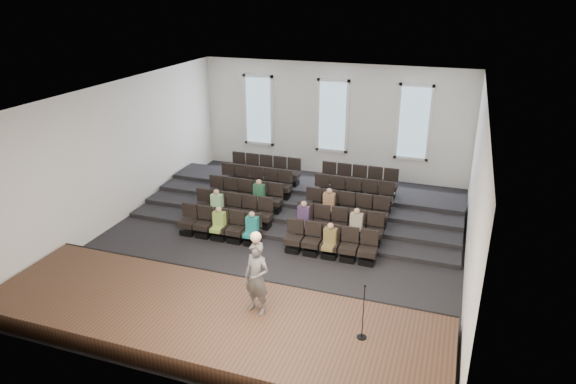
{
  "coord_description": "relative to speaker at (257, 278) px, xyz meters",
  "views": [
    {
      "loc": [
        5.36,
        -14.58,
        8.01
      ],
      "look_at": [
        0.16,
        0.5,
        1.59
      ],
      "focal_mm": 32.0,
      "sensor_mm": 36.0,
      "label": 1
    }
  ],
  "objects": [
    {
      "name": "mic_stand",
      "position": [
        2.66,
        -0.19,
        -0.53
      ],
      "size": [
        0.23,
        0.23,
        1.4
      ],
      "color": "black",
      "rests_on": "stage"
    },
    {
      "name": "ground",
      "position": [
        -1.15,
        4.68,
        -1.44
      ],
      "size": [
        14.0,
        14.0,
        0.0
      ],
      "primitive_type": "plane",
      "color": "black",
      "rests_on": "ground"
    },
    {
      "name": "ceiling",
      "position": [
        -1.15,
        4.68,
        3.57
      ],
      "size": [
        12.0,
        14.0,
        0.02
      ],
      "primitive_type": "cube",
      "color": "white",
      "rests_on": "ground"
    },
    {
      "name": "audience",
      "position": [
        -1.15,
        5.0,
        -0.63
      ],
      "size": [
        5.45,
        2.64,
        1.1
      ],
      "color": "#8FB849",
      "rests_on": "seating_rows"
    },
    {
      "name": "stage",
      "position": [
        -1.15,
        -0.42,
        -1.19
      ],
      "size": [
        11.8,
        3.6,
        0.5
      ],
      "primitive_type": "cube",
      "color": "#44311D",
      "rests_on": "ground"
    },
    {
      "name": "seating_rows",
      "position": [
        -1.15,
        6.22,
        -0.76
      ],
      "size": [
        6.8,
        4.7,
        1.67
      ],
      "color": "black",
      "rests_on": "ground"
    },
    {
      "name": "risers",
      "position": [
        -1.15,
        7.85,
        -1.25
      ],
      "size": [
        11.8,
        4.8,
        0.6
      ],
      "color": "black",
      "rests_on": "ground"
    },
    {
      "name": "wall_left",
      "position": [
        -7.17,
        4.68,
        1.06
      ],
      "size": [
        0.04,
        14.0,
        5.0
      ],
      "primitive_type": "cube",
      "color": "silver",
      "rests_on": "ground"
    },
    {
      "name": "wall_back",
      "position": [
        -1.15,
        11.7,
        1.06
      ],
      "size": [
        12.0,
        0.04,
        5.0
      ],
      "primitive_type": "cube",
      "color": "silver",
      "rests_on": "ground"
    },
    {
      "name": "speaker",
      "position": [
        0.0,
        0.0,
        0.0
      ],
      "size": [
        0.78,
        0.6,
        1.89
      ],
      "primitive_type": "imported",
      "rotation": [
        0.0,
        0.0,
        -0.25
      ],
      "color": "#545150",
      "rests_on": "stage"
    },
    {
      "name": "windows",
      "position": [
        -1.15,
        11.63,
        1.26
      ],
      "size": [
        8.44,
        0.1,
        3.24
      ],
      "color": "white",
      "rests_on": "wall_back"
    },
    {
      "name": "stage_lip",
      "position": [
        -1.15,
        1.35,
        -1.19
      ],
      "size": [
        11.8,
        0.06,
        0.52
      ],
      "primitive_type": "cube",
      "color": "black",
      "rests_on": "ground"
    },
    {
      "name": "wall_front",
      "position": [
        -1.15,
        -2.34,
        1.06
      ],
      "size": [
        12.0,
        0.04,
        5.0
      ],
      "primitive_type": "cube",
      "color": "silver",
      "rests_on": "ground"
    },
    {
      "name": "wall_right",
      "position": [
        4.87,
        4.68,
        1.06
      ],
      "size": [
        0.04,
        14.0,
        5.0
      ],
      "primitive_type": "cube",
      "color": "silver",
      "rests_on": "ground"
    }
  ]
}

